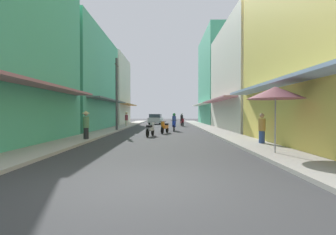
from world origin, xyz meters
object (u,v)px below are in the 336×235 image
pedestrian_crossing (262,130)px  motorbike_orange (165,127)px  motorbike_maroon (182,120)px  utility_pole (117,94)px  pedestrian_foreground (127,118)px  motorbike_blue (174,123)px  parked_car (156,119)px  pedestrian_midway (86,124)px  vendor_umbrella (276,93)px  motorbike_silver (151,129)px

pedestrian_crossing → motorbike_orange: bearing=122.2°
motorbike_maroon → utility_pole: 10.94m
motorbike_maroon → pedestrian_foreground: pedestrian_foreground is taller
pedestrian_foreground → pedestrian_crossing: bearing=-61.4°
pedestrian_crossing → motorbike_blue: bearing=111.4°
parked_car → utility_pole: (-2.65, -15.01, 2.50)m
motorbike_maroon → pedestrian_crossing: size_ratio=1.16×
motorbike_blue → utility_pole: bearing=-177.5°
parked_car → pedestrian_midway: 23.16m
pedestrian_foreground → vendor_umbrella: size_ratio=0.68×
motorbike_orange → utility_pole: 5.54m
motorbike_silver → pedestrian_foreground: size_ratio=1.04×
pedestrian_midway → utility_pole: bearing=89.0°
motorbike_silver → parked_car: (-0.61, 19.98, 0.24)m
motorbike_maroon → motorbike_silver: size_ratio=1.01×
pedestrian_foreground → motorbike_maroon: bearing=14.3°
pedestrian_midway → motorbike_blue: bearing=58.0°
parked_car → utility_pole: utility_pole is taller
motorbike_maroon → motorbike_blue: same height
motorbike_silver → parked_car: parked_car is taller
motorbike_orange → motorbike_silver: same height
motorbike_orange → parked_car: 17.45m
motorbike_maroon → motorbike_orange: (-1.96, -11.06, -0.20)m
pedestrian_midway → pedestrian_crossing: 9.33m
pedestrian_crossing → utility_pole: 13.65m
pedestrian_foreground → utility_pole: size_ratio=0.27×
motorbike_silver → pedestrian_midway: size_ratio=1.05×
motorbike_maroon → pedestrian_foreground: (-6.44, -1.64, 0.26)m
motorbike_blue → pedestrian_midway: bearing=-122.0°
pedestrian_midway → vendor_umbrella: vendor_umbrella is taller
pedestrian_foreground → utility_pole: (0.29, -7.06, 2.28)m
parked_car → motorbike_silver: bearing=-88.2°
motorbike_orange → parked_car: size_ratio=0.42×
parked_car → pedestrian_foreground: pedestrian_foreground is taller
motorbike_orange → pedestrian_crossing: bearing=-57.8°
motorbike_maroon → parked_car: motorbike_maroon is taller
pedestrian_midway → motorbike_orange: bearing=52.3°
motorbike_silver → parked_car: bearing=91.8°
motorbike_maroon → pedestrian_crossing: motorbike_maroon is taller
parked_car → pedestrian_foreground: (-2.94, -7.96, 0.23)m
motorbike_blue → motorbike_silver: bearing=-108.4°
motorbike_silver → pedestrian_crossing: 7.60m
motorbike_maroon → vendor_umbrella: 21.88m
motorbike_silver → pedestrian_crossing: bearing=-41.2°
motorbike_silver → vendor_umbrella: 9.69m
motorbike_blue → motorbike_orange: motorbike_blue is taller
vendor_umbrella → pedestrian_crossing: bearing=78.5°
motorbike_silver → vendor_umbrella: size_ratio=0.71×
parked_car → utility_pole: size_ratio=0.67×
pedestrian_midway → pedestrian_foreground: size_ratio=0.99×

